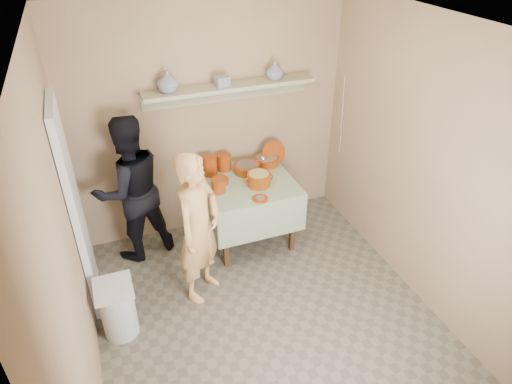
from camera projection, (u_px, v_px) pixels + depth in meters
name	position (u px, v px, depth m)	size (l,w,h in m)	color
ground	(270.00, 322.00, 4.21)	(3.50, 3.50, 0.00)	#645E4F
tile_panel	(76.00, 210.00, 3.99)	(0.06, 0.70, 2.00)	silver
plate_stack_a	(210.00, 166.00, 4.95)	(0.16, 0.16, 0.22)	maroon
plate_stack_b	(224.00, 162.00, 5.05)	(0.16, 0.16, 0.19)	maroon
bowl_stack	(219.00, 185.00, 4.67)	(0.15, 0.15, 0.15)	maroon
empty_bowl	(220.00, 181.00, 4.84)	(0.18, 0.18, 0.05)	maroon
propped_lid	(274.00, 153.00, 5.18)	(0.29, 0.29, 0.02)	maroon
vase_right	(275.00, 70.00, 4.73)	(0.18, 0.18, 0.19)	navy
vase_left	(168.00, 81.00, 4.40)	(0.20, 0.20, 0.21)	navy
ceramic_box	(222.00, 82.00, 4.57)	(0.14, 0.10, 0.10)	navy
person_cook	(199.00, 229.00, 4.16)	(0.56, 0.37, 1.53)	tan
person_helper	(130.00, 190.00, 4.66)	(0.78, 0.61, 1.61)	black
room_shell	(273.00, 171.00, 3.36)	(3.04, 3.54, 2.62)	tan
serving_table	(247.00, 190.00, 4.96)	(0.97, 0.97, 0.76)	#4C2D16
cazuela_meat_a	(247.00, 167.00, 5.02)	(0.30, 0.30, 0.10)	#6A2400
cazuela_meat_b	(267.00, 160.00, 5.17)	(0.28, 0.28, 0.10)	#6A2400
ladle	(263.00, 158.00, 5.10)	(0.08, 0.26, 0.19)	silver
cazuela_rice	(259.00, 178.00, 4.77)	(0.33, 0.25, 0.14)	#6A2400
front_plate	(260.00, 198.00, 4.58)	(0.16, 0.16, 0.03)	maroon
wall_shelf	(229.00, 88.00, 4.69)	(1.80, 0.25, 0.21)	tan
trash_bin	(118.00, 309.00, 3.97)	(0.32, 0.32, 0.56)	silver
electrical_cord	(342.00, 116.00, 5.16)	(0.01, 0.05, 0.90)	silver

